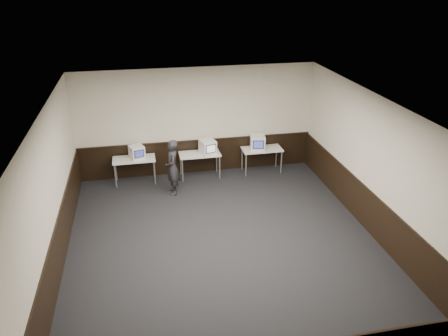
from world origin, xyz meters
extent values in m
plane|color=black|center=(0.00, 0.00, 0.00)|extent=(8.00, 8.00, 0.00)
plane|color=white|center=(0.00, 0.00, 3.20)|extent=(8.00, 8.00, 0.00)
plane|color=beige|center=(0.00, 4.00, 1.60)|extent=(7.00, 0.00, 7.00)
plane|color=beige|center=(0.00, -4.00, 1.60)|extent=(7.00, 0.00, 7.00)
plane|color=beige|center=(-3.50, 0.00, 1.60)|extent=(0.00, 8.00, 8.00)
plane|color=beige|center=(3.50, 0.00, 1.60)|extent=(0.00, 8.00, 8.00)
cube|color=black|center=(0.00, 3.98, 0.50)|extent=(6.98, 0.04, 1.00)
cube|color=black|center=(-3.48, 0.00, 0.50)|extent=(0.04, 7.98, 1.00)
cube|color=black|center=(3.48, 0.00, 0.50)|extent=(0.04, 7.98, 1.00)
cube|color=black|center=(0.00, 3.96, 1.02)|extent=(6.98, 0.06, 0.04)
cube|color=silver|center=(-1.90, 3.60, 0.73)|extent=(1.20, 0.60, 0.04)
cylinder|color=#999999|center=(-2.45, 3.35, 0.35)|extent=(0.04, 0.04, 0.71)
cylinder|color=#999999|center=(-1.35, 3.35, 0.35)|extent=(0.04, 0.04, 0.71)
cylinder|color=#999999|center=(-2.45, 3.85, 0.35)|extent=(0.04, 0.04, 0.71)
cylinder|color=#999999|center=(-1.35, 3.85, 0.35)|extent=(0.04, 0.04, 0.71)
cube|color=silver|center=(0.00, 3.60, 0.73)|extent=(1.20, 0.60, 0.04)
cylinder|color=#999999|center=(-0.55, 3.35, 0.35)|extent=(0.04, 0.04, 0.71)
cylinder|color=#999999|center=(0.55, 3.35, 0.35)|extent=(0.04, 0.04, 0.71)
cylinder|color=#999999|center=(-0.55, 3.85, 0.35)|extent=(0.04, 0.04, 0.71)
cylinder|color=#999999|center=(0.55, 3.85, 0.35)|extent=(0.04, 0.04, 0.71)
cube|color=silver|center=(1.90, 3.60, 0.73)|extent=(1.20, 0.60, 0.04)
cylinder|color=#999999|center=(1.35, 3.35, 0.35)|extent=(0.04, 0.04, 0.71)
cylinder|color=#999999|center=(2.45, 3.35, 0.35)|extent=(0.04, 0.04, 0.71)
cylinder|color=#999999|center=(1.35, 3.85, 0.35)|extent=(0.04, 0.04, 0.71)
cylinder|color=#999999|center=(2.45, 3.85, 0.35)|extent=(0.04, 0.04, 0.71)
cube|color=white|center=(-1.80, 3.60, 0.94)|extent=(0.49, 0.50, 0.38)
cube|color=black|center=(-1.74, 3.42, 0.96)|extent=(0.27, 0.11, 0.23)
cube|color=#34379A|center=(-1.73, 3.41, 0.96)|extent=(0.23, 0.08, 0.19)
cube|color=white|center=(0.24, 3.55, 0.96)|extent=(0.51, 0.53, 0.41)
cube|color=black|center=(0.29, 3.34, 0.98)|extent=(0.30, 0.10, 0.25)
cube|color=#B4BCA5|center=(0.30, 3.33, 0.98)|extent=(0.26, 0.08, 0.21)
cube|color=white|center=(1.75, 3.58, 0.97)|extent=(0.51, 0.52, 0.43)
cube|color=black|center=(1.71, 3.36, 0.99)|extent=(0.32, 0.07, 0.26)
cube|color=#384AA7|center=(1.71, 3.35, 0.99)|extent=(0.28, 0.05, 0.22)
imported|color=#232227|center=(-0.88, 2.70, 0.78)|extent=(0.38, 0.58, 1.56)
camera|label=1|loc=(-1.64, -8.12, 5.71)|focal=35.00mm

